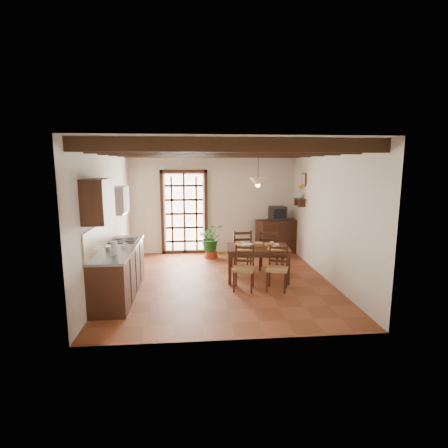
{
  "coord_description": "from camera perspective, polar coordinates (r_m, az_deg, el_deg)",
  "views": [
    {
      "loc": [
        -0.57,
        -7.01,
        2.43
      ],
      "look_at": [
        0.1,
        0.4,
        1.15
      ],
      "focal_mm": 28.0,
      "sensor_mm": 36.0,
      "label": 1
    }
  ],
  "objects": [
    {
      "name": "shelf_flowers",
      "position": [
        9.04,
        12.35,
        5.91
      ],
      "size": [
        0.14,
        0.14,
        0.36
      ],
      "color": "orange",
      "rests_on": "shelf_vase"
    },
    {
      "name": "kitchen_counter",
      "position": [
        6.84,
        -16.75,
        -7.28
      ],
      "size": [
        0.64,
        2.25,
        1.38
      ],
      "color": "black",
      "rests_on": "ground_plane"
    },
    {
      "name": "plant_pot",
      "position": [
        9.2,
        -2.13,
        -4.85
      ],
      "size": [
        0.38,
        0.38,
        0.23
      ],
      "primitive_type": "cone",
      "color": "maroon",
      "rests_on": "ground_plane"
    },
    {
      "name": "sideboard",
      "position": [
        9.72,
        8.64,
        -2.03
      ],
      "size": [
        1.18,
        0.74,
        0.93
      ],
      "primitive_type": "cube",
      "rotation": [
        0.0,
        0.0,
        0.25
      ],
      "color": "black",
      "rests_on": "ground_plane"
    },
    {
      "name": "chair_near_left",
      "position": [
        6.89,
        3.25,
        -8.51
      ],
      "size": [
        0.48,
        0.47,
        0.86
      ],
      "rotation": [
        0.0,
        0.0,
        -0.26
      ],
      "color": "#A07644",
      "rests_on": "ground_plane"
    },
    {
      "name": "chair_near_right",
      "position": [
        6.95,
        8.67,
        -8.45
      ],
      "size": [
        0.51,
        0.49,
        0.86
      ],
      "rotation": [
        0.0,
        0.0,
        -0.36
      ],
      "color": "#A07644",
      "rests_on": "ground_plane"
    },
    {
      "name": "dining_table",
      "position": [
        7.45,
        5.53,
        -4.39
      ],
      "size": [
        1.37,
        0.96,
        0.7
      ],
      "rotation": [
        0.0,
        0.0,
        -0.1
      ],
      "color": "#3A1F13",
      "rests_on": "ground_plane"
    },
    {
      "name": "wall_shelf",
      "position": [
        9.07,
        12.27,
        3.72
      ],
      "size": [
        0.2,
        0.42,
        0.2
      ],
      "color": "black",
      "rests_on": "room_shell"
    },
    {
      "name": "table_bowl",
      "position": [
        7.45,
        3.73,
        -3.43
      ],
      "size": [
        0.27,
        0.27,
        0.05
      ],
      "primitive_type": "imported",
      "rotation": [
        0.0,
        0.0,
        -0.28
      ],
      "color": "white",
      "rests_on": "dining_table"
    },
    {
      "name": "chair_far_right",
      "position": [
        8.2,
        7.35,
        -5.38
      ],
      "size": [
        0.54,
        0.53,
        0.95
      ],
      "rotation": [
        0.0,
        0.0,
        2.84
      ],
      "color": "#A07644",
      "rests_on": "ground_plane"
    },
    {
      "name": "shelf_vase",
      "position": [
        9.06,
        12.3,
        4.6
      ],
      "size": [
        0.15,
        0.15,
        0.15
      ],
      "primitive_type": "imported",
      "color": "#B2BFB2",
      "rests_on": "wall_shelf"
    },
    {
      "name": "potted_plant",
      "position": [
        9.1,
        -2.14,
        -2.04
      ],
      "size": [
        1.86,
        1.65,
        1.88
      ],
      "primitive_type": "imported",
      "rotation": [
        0.0,
        0.0,
        0.13
      ],
      "color": "#144C19",
      "rests_on": "ground_plane"
    },
    {
      "name": "pendant_lamp",
      "position": [
        7.33,
        5.57,
        6.97
      ],
      "size": [
        0.36,
        0.36,
        0.84
      ],
      "color": "black",
      "rests_on": "room_shell"
    },
    {
      "name": "room_shell",
      "position": [
        7.06,
        -0.52,
        4.77
      ],
      "size": [
        4.52,
        5.02,
        2.81
      ],
      "color": "silver",
      "rests_on": "ground_plane"
    },
    {
      "name": "fuse_box",
      "position": [
        9.74,
        7.16,
        5.68
      ],
      "size": [
        0.25,
        0.03,
        0.32
      ],
      "primitive_type": "cube",
      "color": "white",
      "rests_on": "room_shell"
    },
    {
      "name": "crt_tv",
      "position": [
        9.6,
        8.74,
        1.78
      ],
      "size": [
        0.45,
        0.42,
        0.36
      ],
      "rotation": [
        0.0,
        0.0,
        0.09
      ],
      "color": "black",
      "rests_on": "sideboard"
    },
    {
      "name": "french_door",
      "position": [
        9.54,
        -6.51,
        2.15
      ],
      "size": [
        1.26,
        0.11,
        2.32
      ],
      "color": "white",
      "rests_on": "ground_plane"
    },
    {
      "name": "ground_plane",
      "position": [
        7.44,
        -0.5,
        -9.3
      ],
      "size": [
        5.0,
        5.0,
        0.0
      ],
      "primitive_type": "plane",
      "color": "brown"
    },
    {
      "name": "upper_cabinet",
      "position": [
        5.93,
        -19.87,
        3.57
      ],
      "size": [
        0.35,
        0.8,
        0.7
      ],
      "primitive_type": "cube",
      "color": "black",
      "rests_on": "room_shell"
    },
    {
      "name": "table_setting",
      "position": [
        7.43,
        5.54,
        -3.83
      ],
      "size": [
        0.95,
        0.63,
        0.09
      ],
      "rotation": [
        0.0,
        0.0,
        -0.1
      ],
      "color": "orange",
      "rests_on": "dining_table"
    },
    {
      "name": "counter_items",
      "position": [
        6.81,
        -16.8,
        -3.14
      ],
      "size": [
        0.5,
        1.43,
        0.25
      ],
      "color": "black",
      "rests_on": "kitchen_counter"
    },
    {
      "name": "framed_picture",
      "position": [
        9.06,
        12.9,
        7.11
      ],
      "size": [
        0.03,
        0.32,
        0.32
      ],
      "color": "brown",
      "rests_on": "room_shell"
    },
    {
      "name": "chair_far_left",
      "position": [
        8.15,
        2.83,
        -5.4
      ],
      "size": [
        0.46,
        0.44,
        0.96
      ],
      "rotation": [
        0.0,
        0.0,
        3.17
      ],
      "color": "#A07644",
      "rests_on": "ground_plane"
    },
    {
      "name": "ceiling_beams",
      "position": [
        7.04,
        -0.53,
        11.88
      ],
      "size": [
        4.5,
        4.34,
        0.2
      ],
      "color": "black",
      "rests_on": "room_shell"
    },
    {
      "name": "range_hood",
      "position": [
        7.15,
        -17.12,
        3.75
      ],
      "size": [
        0.38,
        0.6,
        0.54
      ],
      "color": "white",
      "rests_on": "room_shell"
    }
  ]
}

